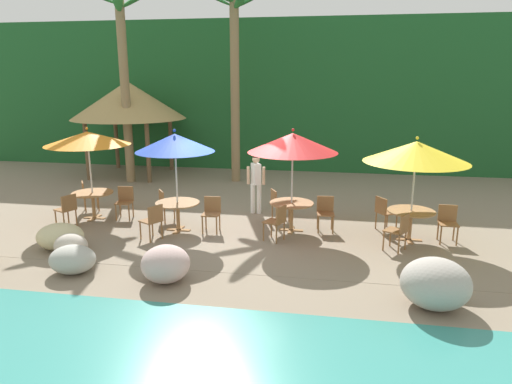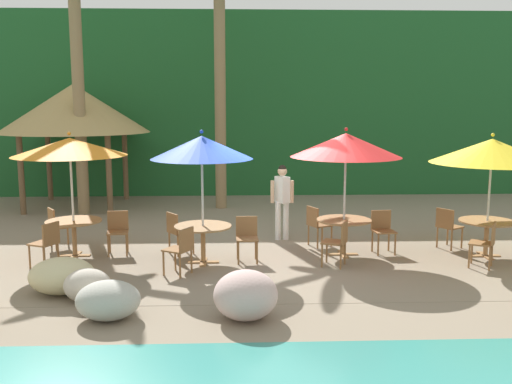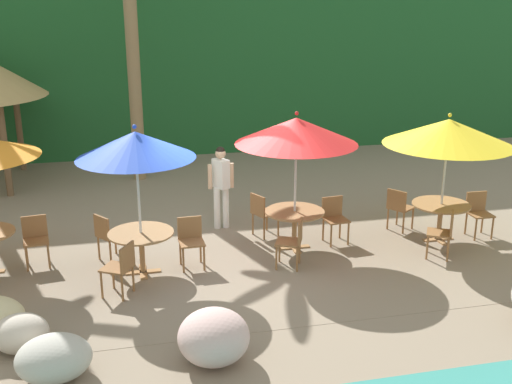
{
  "view_description": "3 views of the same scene",
  "coord_description": "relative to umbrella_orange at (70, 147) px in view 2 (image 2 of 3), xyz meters",
  "views": [
    {
      "loc": [
        2.33,
        -10.95,
        3.82
      ],
      "look_at": [
        0.37,
        0.31,
        0.95
      ],
      "focal_mm": 32.64,
      "sensor_mm": 36.0,
      "label": 1
    },
    {
      "loc": [
        -0.92,
        -10.96,
        3.07
      ],
      "look_at": [
        -0.48,
        0.35,
        1.29
      ],
      "focal_mm": 39.99,
      "sensor_mm": 36.0,
      "label": 2
    },
    {
      "loc": [
        -1.76,
        -9.99,
        4.47
      ],
      "look_at": [
        0.58,
        0.31,
        1.12
      ],
      "focal_mm": 42.98,
      "sensor_mm": 36.0,
      "label": 3
    }
  ],
  "objects": [
    {
      "name": "umbrella_yellow",
      "position": [
        8.26,
        -0.34,
        -0.08
      ],
      "size": [
        2.38,
        2.38,
        2.48
      ],
      "color": "silver",
      "rests_on": "ground"
    },
    {
      "name": "umbrella_red",
      "position": [
        5.43,
        -0.11,
        0.03
      ],
      "size": [
        2.2,
        2.2,
        2.59
      ],
      "color": "silver",
      "rests_on": "ground"
    },
    {
      "name": "chair_red_seaward",
      "position": [
        6.26,
        0.07,
        -1.7
      ],
      "size": [
        0.46,
        0.47,
        0.87
      ],
      "color": "olive",
      "rests_on": "ground"
    },
    {
      "name": "chair_yellow_left",
      "position": [
        7.92,
        -1.12,
        -1.7
      ],
      "size": [
        0.58,
        0.58,
        0.87
      ],
      "color": "olive",
      "rests_on": "ground"
    },
    {
      "name": "dining_table_orange",
      "position": [
        0.0,
        -0.0,
        -1.59
      ],
      "size": [
        1.1,
        1.1,
        0.74
      ],
      "color": "#A37547",
      "rests_on": "ground"
    },
    {
      "name": "chair_orange_left",
      "position": [
        -0.28,
        -0.81,
        -1.7
      ],
      "size": [
        0.57,
        0.56,
        0.87
      ],
      "color": "olive",
      "rests_on": "ground"
    },
    {
      "name": "dining_table_yellow",
      "position": [
        8.26,
        -0.34,
        -1.59
      ],
      "size": [
        1.1,
        1.1,
        0.74
      ],
      "color": "#A37547",
      "rests_on": "ground"
    },
    {
      "name": "palapa_hut",
      "position": [
        -1.44,
        5.68,
        0.68
      ],
      "size": [
        4.35,
        4.35,
        3.61
      ],
      "color": "brown",
      "rests_on": "ground"
    },
    {
      "name": "palm_tree_second",
      "position": [
        2.82,
        5.29,
        2.26
      ],
      "size": [
        2.96,
        2.88,
        6.82
      ],
      "color": "olive",
      "rests_on": "ground"
    },
    {
      "name": "palm_tree_nearest",
      "position": [
        -0.98,
        4.52,
        2.21
      ],
      "size": [
        3.28,
        3.26,
        6.86
      ],
      "color": "olive",
      "rests_on": "ground"
    },
    {
      "name": "chair_red_inland",
      "position": [
        4.98,
        0.62,
        -1.7
      ],
      "size": [
        0.57,
        0.56,
        0.87
      ],
      "color": "olive",
      "rests_on": "ground"
    },
    {
      "name": "chair_yellow_inland",
      "position": [
        7.72,
        0.32,
        -1.7
      ],
      "size": [
        0.59,
        0.59,
        0.87
      ],
      "color": "olive",
      "rests_on": "ground"
    },
    {
      "name": "chair_blue_inland",
      "position": [
        2.05,
        0.07,
        -1.7
      ],
      "size": [
        0.59,
        0.59,
        0.87
      ],
      "color": "olive",
      "rests_on": "ground"
    },
    {
      "name": "dining_table_blue",
      "position": [
        2.61,
        -0.58,
        -1.59
      ],
      "size": [
        1.1,
        1.1,
        0.74
      ],
      "color": "#A37547",
      "rests_on": "ground"
    },
    {
      "name": "chair_orange_seaward",
      "position": [
        0.83,
        0.2,
        -1.7
      ],
      "size": [
        0.47,
        0.48,
        0.87
      ],
      "color": "olive",
      "rests_on": "ground"
    },
    {
      "name": "chair_blue_seaward",
      "position": [
        3.46,
        -0.46,
        -1.7
      ],
      "size": [
        0.43,
        0.44,
        0.87
      ],
      "color": "olive",
      "rests_on": "ground"
    },
    {
      "name": "foliage_backdrop",
      "position": [
        4.13,
        8.68,
        0.79
      ],
      "size": [
        28.0,
        2.4,
        6.0
      ],
      "color": "#1E5628",
      "rests_on": "ground"
    },
    {
      "name": "dining_table_red",
      "position": [
        5.43,
        -0.11,
        -1.59
      ],
      "size": [
        1.1,
        1.1,
        0.74
      ],
      "color": "#A37547",
      "rests_on": "ground"
    },
    {
      "name": "umbrella_orange",
      "position": [
        0.0,
        0.0,
        0.0
      ],
      "size": [
        2.22,
        2.22,
        2.51
      ],
      "color": "silver",
      "rests_on": "ground"
    },
    {
      "name": "chair_orange_inland",
      "position": [
        -0.54,
        0.66,
        -1.7
      ],
      "size": [
        0.59,
        0.59,
        0.87
      ],
      "color": "olive",
      "rests_on": "ground"
    },
    {
      "name": "umbrella_blue",
      "position": [
        2.61,
        -0.58,
        0.03
      ],
      "size": [
        1.93,
        1.93,
        2.57
      ],
      "color": "silver",
      "rests_on": "ground"
    },
    {
      "name": "chair_blue_left",
      "position": [
        2.27,
        -1.36,
        -1.7
      ],
      "size": [
        0.58,
        0.58,
        0.87
      ],
      "color": "olive",
      "rests_on": "ground"
    },
    {
      "name": "waiter_in_white",
      "position": [
        4.29,
        1.25,
        -1.22
      ],
      "size": [
        0.52,
        0.39,
        1.7
      ],
      "color": "white",
      "rests_on": "ground"
    },
    {
      "name": "terrace_deck",
      "position": [
        4.13,
        -0.32,
        -2.21
      ],
      "size": [
        18.0,
        5.2,
        0.01
      ],
      "color": "gray",
      "rests_on": "ground"
    },
    {
      "name": "chair_red_left",
      "position": [
        5.17,
        -0.92,
        -1.7
      ],
      "size": [
        0.56,
        0.56,
        0.87
      ],
      "color": "olive",
      "rests_on": "ground"
    },
    {
      "name": "ground_plane",
      "position": [
        4.13,
        -0.32,
        -2.21
      ],
      "size": [
        120.0,
        120.0,
        0.0
      ],
      "primitive_type": "plane",
      "color": "gray"
    },
    {
      "name": "rock_seawall",
      "position": [
        0.21,
        -3.79,
        -1.82
      ],
      "size": [
        15.85,
        3.2,
        0.99
      ],
      "color": "#AEACA1",
      "rests_on": "ground"
    }
  ]
}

